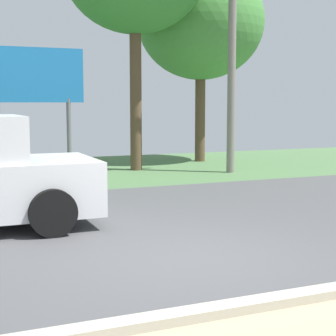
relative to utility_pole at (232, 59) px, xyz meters
name	(u,v)px	position (x,y,z in m)	size (l,w,h in m)	color
ground_plane	(119,218)	(-5.05, -4.77, -3.43)	(40.00, 22.00, 0.20)	#4C4C4F
utility_pole	(232,59)	(0.00, 0.00, 0.00)	(1.80, 0.24, 6.42)	gray
roadside_billboard	(33,85)	(-5.79, 0.03, -0.84)	(2.60, 0.12, 3.50)	slate
tree_left_far	(201,22)	(0.56, 3.23, 1.52)	(4.44, 4.44, 6.94)	brown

